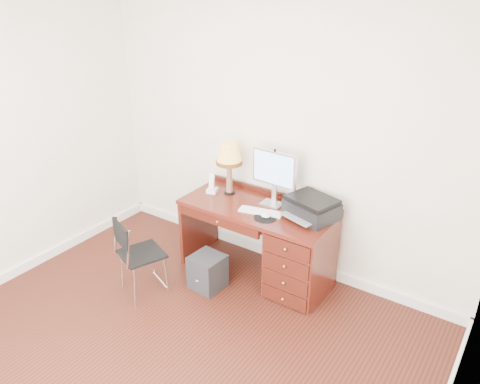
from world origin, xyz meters
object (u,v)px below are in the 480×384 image
Objects in this scene: phone at (212,187)px; chair at (137,251)px; desk at (285,247)px; leg_lamp at (229,157)px; monitor at (274,171)px; equipment_box at (207,272)px; printer at (312,208)px.

chair is at bearing -116.86° from phone.
desk is 1.04m from leg_lamp.
monitor is 1.58× the size of equipment_box.
chair is at bearing -107.16° from leg_lamp.
desk is 2.88× the size of printer.
leg_lamp is at bearing -172.56° from monitor.
monitor is (-0.24, 0.15, 0.68)m from desk.
leg_lamp reaches higher than equipment_box.
desk is 1.40m from chair.
leg_lamp is at bearing -163.39° from printer.
leg_lamp reaches higher than chair.
monitor reaches higher than chair.
chair is (-0.32, -1.03, -0.67)m from leg_lamp.
equipment_box is (-0.58, -0.48, -0.24)m from desk.
desk is 1.90× the size of chair.
chair is at bearing -124.60° from monitor.
phone is at bearing 125.51° from equipment_box.
leg_lamp reaches higher than desk.
monitor is at bearing 5.06° from leg_lamp.
monitor reaches higher than desk.
desk is at bearing -18.22° from phone.
phone is at bearing 178.97° from desk.
phone is 0.86m from equipment_box.
equipment_box is at bearing -76.20° from leg_lamp.
leg_lamp is at bearing 94.95° from chair.
chair is (-1.04, -0.93, 0.06)m from desk.
monitor is 0.72m from phone.
phone is 0.27× the size of chair.
printer is 1.08m from phone.
phone is (-0.88, 0.02, 0.40)m from desk.
equipment_box is (0.46, 0.45, -0.31)m from chair.
printer is 0.97m from leg_lamp.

